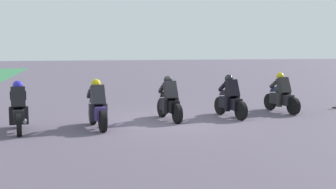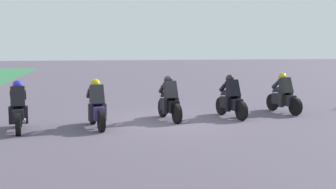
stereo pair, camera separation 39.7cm
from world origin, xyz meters
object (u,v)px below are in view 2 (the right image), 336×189
at_px(rider_lane_a, 284,96).
at_px(rider_lane_d, 97,108).
at_px(rider_lane_c, 170,102).
at_px(rider_lane_e, 18,110).
at_px(rider_lane_b, 231,100).

bearing_deg(rider_lane_a, rider_lane_d, 92.70).
height_order(rider_lane_c, rider_lane_e, same).
relative_size(rider_lane_c, rider_lane_e, 1.00).
height_order(rider_lane_b, rider_lane_d, same).
distance_m(rider_lane_b, rider_lane_e, 7.12).
bearing_deg(rider_lane_a, rider_lane_b, 94.66).
height_order(rider_lane_a, rider_lane_d, same).
bearing_deg(rider_lane_a, rider_lane_e, 89.92).
height_order(rider_lane_b, rider_lane_e, same).
height_order(rider_lane_a, rider_lane_b, same).
xyz_separation_m(rider_lane_d, rider_lane_e, (-0.13, 2.29, 0.00)).
height_order(rider_lane_b, rider_lane_c, same).
height_order(rider_lane_d, rider_lane_e, same).
xyz_separation_m(rider_lane_a, rider_lane_b, (-0.69, 2.30, 0.00)).
bearing_deg(rider_lane_b, rider_lane_a, -85.12).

